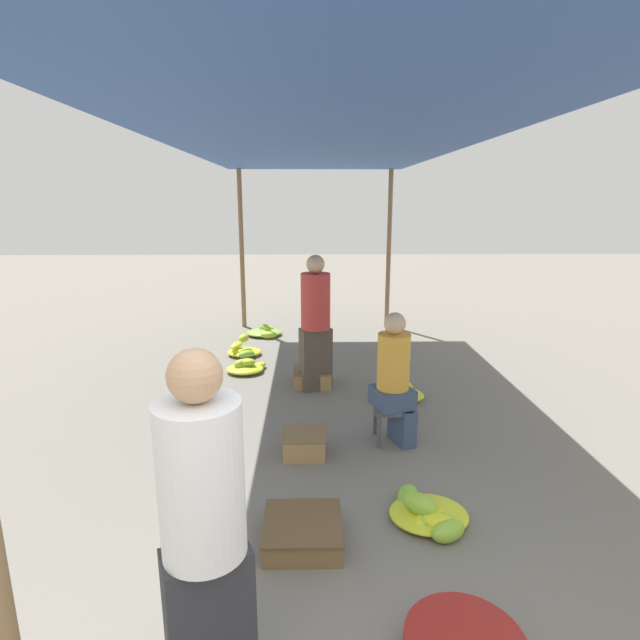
% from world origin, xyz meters
% --- Properties ---
extents(canopy_post_back_left, '(0.08, 0.08, 2.77)m').
position_xyz_m(canopy_post_back_left, '(-1.30, 7.52, 1.38)').
color(canopy_post_back_left, olive).
rests_on(canopy_post_back_left, ground).
extents(canopy_post_back_right, '(0.08, 0.08, 2.77)m').
position_xyz_m(canopy_post_back_right, '(1.30, 7.52, 1.38)').
color(canopy_post_back_right, olive).
rests_on(canopy_post_back_right, ground).
extents(canopy_tarp, '(3.00, 7.62, 0.04)m').
position_xyz_m(canopy_tarp, '(0.00, 3.91, 2.79)').
color(canopy_tarp, '#33569E').
rests_on(canopy_tarp, canopy_post_front_left).
extents(vendor_foreground, '(0.47, 0.47, 1.68)m').
position_xyz_m(vendor_foreground, '(-0.57, 0.52, 0.87)').
color(vendor_foreground, '#2D2D33').
rests_on(vendor_foreground, ground).
extents(stool, '(0.34, 0.34, 0.36)m').
position_xyz_m(stool, '(0.66, 3.02, 0.29)').
color(stool, '#4C4C4C').
rests_on(stool, ground).
extents(vendor_seated, '(0.44, 0.44, 1.26)m').
position_xyz_m(vendor_seated, '(0.67, 3.01, 0.64)').
color(vendor_seated, '#384766').
rests_on(vendor_seated, ground).
extents(banana_pile_left_0, '(0.54, 0.48, 0.19)m').
position_xyz_m(banana_pile_left_0, '(-0.95, 5.02, 0.07)').
color(banana_pile_left_0, '#CDD627').
rests_on(banana_pile_left_0, ground).
extents(banana_pile_left_1, '(0.60, 0.55, 0.19)m').
position_xyz_m(banana_pile_left_1, '(-0.87, 6.89, 0.06)').
color(banana_pile_left_1, '#A3C52F').
rests_on(banana_pile_left_1, ground).
extents(banana_pile_left_2, '(0.50, 0.54, 0.33)m').
position_xyz_m(banana_pile_left_2, '(-1.09, 5.74, 0.09)').
color(banana_pile_left_2, '#B6CD2C').
rests_on(banana_pile_left_2, ground).
extents(banana_pile_right_0, '(0.56, 0.70, 0.23)m').
position_xyz_m(banana_pile_right_0, '(0.72, 1.77, 0.07)').
color(banana_pile_right_0, '#8CBC33').
rests_on(banana_pile_right_0, ground).
extents(banana_pile_right_1, '(0.54, 0.44, 0.22)m').
position_xyz_m(banana_pile_right_1, '(0.93, 4.05, 0.08)').
color(banana_pile_right_1, '#87BA34').
rests_on(banana_pile_right_1, ground).
extents(crate_near, '(0.39, 0.39, 0.21)m').
position_xyz_m(crate_near, '(-0.17, 2.79, 0.11)').
color(crate_near, '#9E7A4C').
rests_on(crate_near, ground).
extents(crate_mid, '(0.47, 0.47, 0.21)m').
position_xyz_m(crate_mid, '(-0.08, 4.53, 0.10)').
color(crate_mid, '#9E7A4C').
rests_on(crate_mid, ground).
extents(crate_far, '(0.52, 0.52, 0.16)m').
position_xyz_m(crate_far, '(-0.17, 1.58, 0.08)').
color(crate_far, brown).
rests_on(crate_far, ground).
extents(shopper_walking_mid, '(0.44, 0.44, 1.63)m').
position_xyz_m(shopper_walking_mid, '(-0.04, 4.39, 0.85)').
color(shopper_walking_mid, '#4C4238').
rests_on(shopper_walking_mid, ground).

